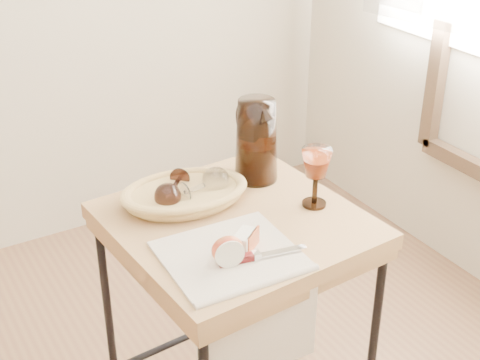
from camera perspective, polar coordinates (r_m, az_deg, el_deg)
side_table at (r=1.99m, az=-0.30°, el=-12.60°), size 0.64×0.64×0.76m
tea_towel at (r=1.62m, az=-0.84°, el=-6.24°), size 0.32×0.29×0.01m
bread_basket at (r=1.83m, az=-4.62°, el=-1.31°), size 0.33×0.25×0.05m
goblet_lying_a at (r=1.81m, az=-5.59°, el=-0.68°), size 0.13×0.13×0.07m
goblet_lying_b at (r=1.82m, az=-3.14°, el=-0.47°), size 0.13×0.09×0.08m
pitcher at (r=1.91m, az=1.36°, el=3.33°), size 0.19×0.26×0.28m
wine_goblet at (r=1.79m, az=6.30°, el=0.21°), size 0.09×0.09×0.17m
apple_half at (r=1.57m, az=-1.07°, el=-5.78°), size 0.08×0.06×0.07m
apple_wedge at (r=1.62m, az=0.38°, el=-5.09°), size 0.08×0.07×0.05m
table_knife at (r=1.60m, az=1.62°, el=-6.24°), size 0.21×0.06×0.02m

